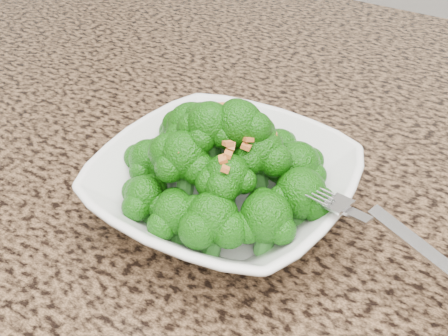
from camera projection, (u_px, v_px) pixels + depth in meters
The scene contains 5 objects.
granite_counter at pixel (389, 241), 0.51m from camera, with size 1.64×1.04×0.03m, color brown.
bowl at pixel (224, 188), 0.50m from camera, with size 0.22×0.22×0.05m, color white.
broccoli_pile at pixel (224, 126), 0.46m from camera, with size 0.20×0.20×0.08m, color #165E0A, non-canonical shape.
garlic_topping at pixel (224, 81), 0.44m from camera, with size 0.12×0.12×0.01m, color orange, non-canonical shape.
fork at pixel (363, 218), 0.42m from camera, with size 0.17×0.03×0.01m, color silver, non-canonical shape.
Camera 1 is at (0.07, -0.09, 1.24)m, focal length 45.00 mm.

